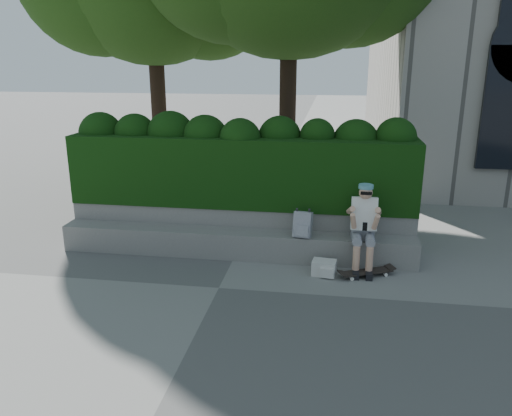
% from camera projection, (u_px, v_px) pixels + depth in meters
% --- Properties ---
extents(ground, '(80.00, 80.00, 0.00)m').
position_uv_depth(ground, '(219.00, 288.00, 7.33)').
color(ground, slate).
rests_on(ground, ground).
extents(bench_ledge, '(6.00, 0.45, 0.45)m').
position_uv_depth(bench_ledge, '(235.00, 244.00, 8.45)').
color(bench_ledge, gray).
rests_on(bench_ledge, ground).
extents(planter_wall, '(6.00, 0.50, 0.75)m').
position_uv_depth(planter_wall, '(240.00, 226.00, 8.86)').
color(planter_wall, gray).
rests_on(planter_wall, ground).
extents(hedge, '(6.00, 1.00, 1.20)m').
position_uv_depth(hedge, '(242.00, 170.00, 8.79)').
color(hedge, black).
rests_on(hedge, planter_wall).
extents(person, '(0.40, 0.76, 1.38)m').
position_uv_depth(person, '(364.00, 224.00, 7.82)').
color(person, gray).
rests_on(person, ground).
extents(skateboard, '(0.83, 0.53, 0.09)m').
position_uv_depth(skateboard, '(366.00, 272.00, 7.71)').
color(skateboard, black).
rests_on(skateboard, ground).
extents(backpack_plaid, '(0.31, 0.20, 0.42)m').
position_uv_depth(backpack_plaid, '(303.00, 225.00, 8.06)').
color(backpack_plaid, '#ADACB1').
rests_on(backpack_plaid, bench_ledge).
extents(backpack_ground, '(0.39, 0.30, 0.23)m').
position_uv_depth(backpack_ground, '(324.00, 268.00, 7.75)').
color(backpack_ground, beige).
rests_on(backpack_ground, ground).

